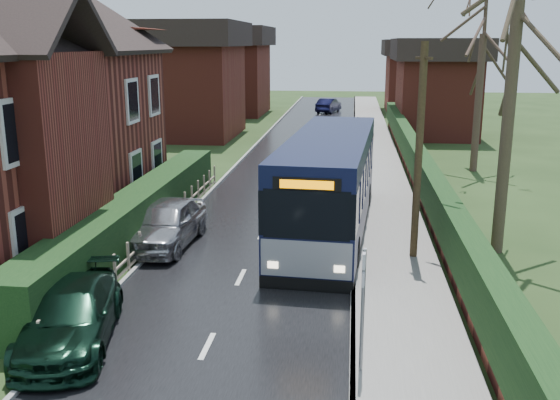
# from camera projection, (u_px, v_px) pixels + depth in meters

# --- Properties ---
(ground) EXTENTS (140.00, 140.00, 0.00)m
(ground) POSITION_uv_depth(u_px,v_px,m) (226.00, 308.00, 15.07)
(ground) COLOR #2F461E
(ground) RESTS_ON ground
(road) EXTENTS (6.00, 100.00, 0.02)m
(road) POSITION_uv_depth(u_px,v_px,m) (276.00, 204.00, 24.70)
(road) COLOR black
(road) RESTS_ON ground
(pavement) EXTENTS (2.50, 100.00, 0.14)m
(pavement) POSITION_uv_depth(u_px,v_px,m) (385.00, 206.00, 24.21)
(pavement) COLOR slate
(pavement) RESTS_ON ground
(kerb_right) EXTENTS (0.12, 100.00, 0.14)m
(kerb_right) POSITION_uv_depth(u_px,v_px,m) (354.00, 205.00, 24.34)
(kerb_right) COLOR gray
(kerb_right) RESTS_ON ground
(kerb_left) EXTENTS (0.12, 100.00, 0.10)m
(kerb_left) POSITION_uv_depth(u_px,v_px,m) (201.00, 201.00, 25.03)
(kerb_left) COLOR gray
(kerb_left) RESTS_ON ground
(front_hedge) EXTENTS (1.20, 16.00, 1.60)m
(front_hedge) POSITION_uv_depth(u_px,v_px,m) (138.00, 216.00, 20.13)
(front_hedge) COLOR black
(front_hedge) RESTS_ON ground
(picket_fence) EXTENTS (0.10, 16.00, 0.90)m
(picket_fence) POSITION_uv_depth(u_px,v_px,m) (161.00, 227.00, 20.13)
(picket_fence) COLOR #9D846A
(picket_fence) RESTS_ON ground
(right_wall_hedge) EXTENTS (0.60, 50.00, 1.80)m
(right_wall_hedge) POSITION_uv_depth(u_px,v_px,m) (427.00, 183.00, 23.80)
(right_wall_hedge) COLOR maroon
(right_wall_hedge) RESTS_ON ground
(bus) EXTENTS (3.19, 10.94, 3.28)m
(bus) POSITION_uv_depth(u_px,v_px,m) (329.00, 185.00, 20.75)
(bus) COLOR black
(bus) RESTS_ON ground
(car_silver) EXTENTS (1.92, 4.35, 1.46)m
(car_silver) POSITION_uv_depth(u_px,v_px,m) (167.00, 223.00, 19.57)
(car_silver) COLOR #A9A8AD
(car_silver) RESTS_ON ground
(car_green) EXTENTS (2.64, 4.59, 1.25)m
(car_green) POSITION_uv_depth(u_px,v_px,m) (71.00, 316.00, 13.19)
(car_green) COLOR black
(car_green) RESTS_ON ground
(car_distant) EXTENTS (2.30, 4.14, 1.29)m
(car_distant) POSITION_uv_depth(u_px,v_px,m) (329.00, 105.00, 57.07)
(car_distant) COLOR black
(car_distant) RESTS_ON ground
(bus_stop_sign) EXTENTS (0.09, 0.39, 2.58)m
(bus_stop_sign) POSITION_uv_depth(u_px,v_px,m) (363.00, 294.00, 11.56)
(bus_stop_sign) COLOR slate
(bus_stop_sign) RESTS_ON ground
(telegraph_pole) EXTENTS (0.40, 0.76, 6.27)m
(telegraph_pole) POSITION_uv_depth(u_px,v_px,m) (419.00, 154.00, 17.60)
(telegraph_pole) COLOR #2E2414
(telegraph_pole) RESTS_ON ground
(tree_right_far) EXTENTS (4.91, 4.91, 9.49)m
(tree_right_far) POSITION_uv_depth(u_px,v_px,m) (484.00, 24.00, 29.44)
(tree_right_far) COLOR #3C2C23
(tree_right_far) RESTS_ON ground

